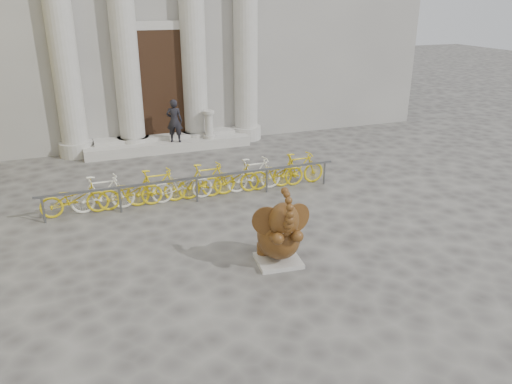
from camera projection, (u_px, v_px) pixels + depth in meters
name	position (u px, v px, depth m)	size (l,w,h in m)	color
ground	(259.00, 272.00, 10.31)	(80.00, 80.00, 0.00)	#474442
entrance_steps	(168.00, 145.00, 18.43)	(6.00, 1.20, 0.36)	#A8A59E
elephant_statue	(279.00, 235.00, 10.41)	(1.23, 1.40, 1.84)	#A8A59E
bike_rack	(194.00, 182.00, 13.85)	(8.26, 0.53, 1.00)	slate
pedestrian	(174.00, 121.00, 17.84)	(0.57, 0.37, 1.56)	black
balustrade_post	(209.00, 126.00, 18.41)	(0.42, 0.42, 1.04)	#A8A59E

